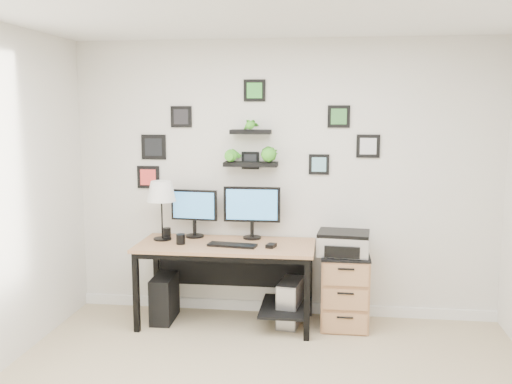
# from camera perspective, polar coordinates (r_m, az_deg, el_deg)

# --- Properties ---
(room) EXTENTS (4.00, 4.00, 4.00)m
(room) POSITION_cam_1_polar(r_m,az_deg,el_deg) (5.66, 2.68, -11.41)
(room) COLOR #C1AD89
(room) RESTS_ON ground
(desk) EXTENTS (1.60, 0.70, 0.75)m
(desk) POSITION_cam_1_polar(r_m,az_deg,el_deg) (5.24, -2.57, -6.43)
(desk) COLOR #AF7D53
(desk) RESTS_ON ground
(monitor_left) EXTENTS (0.45, 0.19, 0.46)m
(monitor_left) POSITION_cam_1_polar(r_m,az_deg,el_deg) (5.42, -6.20, -1.76)
(monitor_left) COLOR black
(monitor_left) RESTS_ON desk
(monitor_right) EXTENTS (0.53, 0.17, 0.49)m
(monitor_right) POSITION_cam_1_polar(r_m,az_deg,el_deg) (5.32, -0.41, -1.62)
(monitor_right) COLOR black
(monitor_right) RESTS_ON desk
(keyboard) EXTENTS (0.45, 0.19, 0.02)m
(keyboard) POSITION_cam_1_polar(r_m,az_deg,el_deg) (5.09, -2.39, -5.32)
(keyboard) COLOR black
(keyboard) RESTS_ON desk
(mouse) EXTENTS (0.10, 0.12, 0.03)m
(mouse) POSITION_cam_1_polar(r_m,az_deg,el_deg) (5.04, 1.52, -5.39)
(mouse) COLOR black
(mouse) RESTS_ON desk
(table_lamp) EXTENTS (0.27, 0.27, 0.55)m
(table_lamp) POSITION_cam_1_polar(r_m,az_deg,el_deg) (5.33, -9.44, -0.08)
(table_lamp) COLOR black
(table_lamp) RESTS_ON desk
(mug) EXTENTS (0.08, 0.08, 0.09)m
(mug) POSITION_cam_1_polar(r_m,az_deg,el_deg) (5.20, -7.54, -4.70)
(mug) COLOR black
(mug) RESTS_ON desk
(pen_cup) EXTENTS (0.07, 0.07, 0.09)m
(pen_cup) POSITION_cam_1_polar(r_m,az_deg,el_deg) (5.47, -8.89, -4.05)
(pen_cup) COLOR black
(pen_cup) RESTS_ON desk
(pc_tower_black) EXTENTS (0.20, 0.43, 0.42)m
(pc_tower_black) POSITION_cam_1_polar(r_m,az_deg,el_deg) (5.48, -9.14, -10.41)
(pc_tower_black) COLOR black
(pc_tower_black) RESTS_ON ground
(pc_tower_grey) EXTENTS (0.24, 0.43, 0.41)m
(pc_tower_grey) POSITION_cam_1_polar(r_m,az_deg,el_deg) (5.33, 3.45, -10.95)
(pc_tower_grey) COLOR gray
(pc_tower_grey) RESTS_ON ground
(file_cabinet) EXTENTS (0.43, 0.53, 0.67)m
(file_cabinet) POSITION_cam_1_polar(r_m,az_deg,el_deg) (5.31, 8.86, -9.61)
(file_cabinet) COLOR #AF7D53
(file_cabinet) RESTS_ON ground
(printer) EXTENTS (0.48, 0.40, 0.20)m
(printer) POSITION_cam_1_polar(r_m,az_deg,el_deg) (5.17, 8.74, -5.06)
(printer) COLOR silver
(printer) RESTS_ON file_cabinet
(wall_decor) EXTENTS (2.31, 0.18, 1.04)m
(wall_decor) POSITION_cam_1_polar(r_m,az_deg,el_deg) (5.31, -0.61, 4.94)
(wall_decor) COLOR black
(wall_decor) RESTS_ON ground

